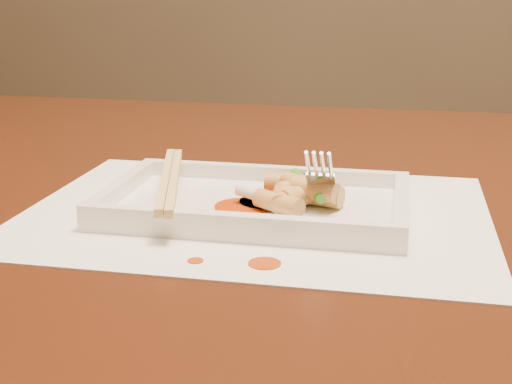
% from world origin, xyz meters
% --- Properties ---
extents(table, '(1.40, 0.90, 0.75)m').
position_xyz_m(table, '(0.00, 0.00, 0.65)').
color(table, black).
rests_on(table, ground).
extents(placemat, '(0.40, 0.30, 0.00)m').
position_xyz_m(placemat, '(0.05, -0.10, 0.75)').
color(placemat, white).
rests_on(placemat, table).
extents(sauce_splatter_a, '(0.02, 0.02, 0.00)m').
position_xyz_m(sauce_splatter_a, '(0.08, -0.21, 0.75)').
color(sauce_splatter_a, '#B03305').
rests_on(sauce_splatter_a, placemat).
extents(sauce_splatter_b, '(0.01, 0.01, 0.00)m').
position_xyz_m(sauce_splatter_b, '(0.03, -0.22, 0.75)').
color(sauce_splatter_b, '#B03305').
rests_on(sauce_splatter_b, placemat).
extents(plate_base, '(0.26, 0.16, 0.01)m').
position_xyz_m(plate_base, '(0.05, -0.10, 0.76)').
color(plate_base, white).
rests_on(plate_base, placemat).
extents(plate_rim_far, '(0.26, 0.01, 0.01)m').
position_xyz_m(plate_rim_far, '(0.05, -0.02, 0.77)').
color(plate_rim_far, white).
rests_on(plate_rim_far, plate_base).
extents(plate_rim_near, '(0.26, 0.01, 0.01)m').
position_xyz_m(plate_rim_near, '(0.05, -0.17, 0.77)').
color(plate_rim_near, white).
rests_on(plate_rim_near, plate_base).
extents(plate_rim_left, '(0.01, 0.14, 0.01)m').
position_xyz_m(plate_rim_left, '(-0.07, -0.10, 0.77)').
color(plate_rim_left, white).
rests_on(plate_rim_left, plate_base).
extents(plate_rim_right, '(0.01, 0.14, 0.01)m').
position_xyz_m(plate_rim_right, '(0.18, -0.10, 0.77)').
color(plate_rim_right, white).
rests_on(plate_rim_right, plate_base).
extents(veg_piece, '(0.05, 0.04, 0.01)m').
position_xyz_m(veg_piece, '(0.09, -0.06, 0.77)').
color(veg_piece, black).
rests_on(veg_piece, plate_base).
extents(scallion_white, '(0.04, 0.03, 0.01)m').
position_xyz_m(scallion_white, '(0.05, -0.11, 0.77)').
color(scallion_white, '#EAEACC').
rests_on(scallion_white, plate_base).
extents(scallion_green, '(0.04, 0.08, 0.01)m').
position_xyz_m(scallion_green, '(0.09, -0.08, 0.77)').
color(scallion_green, '#338D16').
rests_on(scallion_green, plate_base).
extents(chopstick_a, '(0.06, 0.19, 0.01)m').
position_xyz_m(chopstick_a, '(-0.03, -0.10, 0.78)').
color(chopstick_a, '#DAB96D').
rests_on(chopstick_a, plate_rim_near).
extents(chopstick_b, '(0.06, 0.19, 0.01)m').
position_xyz_m(chopstick_b, '(-0.02, -0.10, 0.78)').
color(chopstick_b, '#DAB96D').
rests_on(chopstick_b, plate_rim_near).
extents(fork, '(0.09, 0.10, 0.14)m').
position_xyz_m(fork, '(0.12, -0.08, 0.83)').
color(fork, silver).
rests_on(fork, plate_base).
extents(sauce_blob_0, '(0.05, 0.05, 0.00)m').
position_xyz_m(sauce_blob_0, '(0.06, -0.09, 0.76)').
color(sauce_blob_0, '#B03305').
rests_on(sauce_blob_0, plate_base).
extents(sauce_blob_1, '(0.05, 0.05, 0.00)m').
position_xyz_m(sauce_blob_1, '(0.04, -0.11, 0.76)').
color(sauce_blob_1, '#B03305').
rests_on(sauce_blob_1, plate_base).
extents(rice_cake_0, '(0.05, 0.04, 0.02)m').
position_xyz_m(rice_cake_0, '(0.08, -0.13, 0.77)').
color(rice_cake_0, tan).
rests_on(rice_cake_0, plate_base).
extents(rice_cake_1, '(0.05, 0.04, 0.02)m').
position_xyz_m(rice_cake_1, '(0.10, -0.10, 0.77)').
color(rice_cake_1, tan).
rests_on(rice_cake_1, plate_base).
extents(rice_cake_2, '(0.04, 0.03, 0.02)m').
position_xyz_m(rice_cake_2, '(0.10, -0.10, 0.78)').
color(rice_cake_2, tan).
rests_on(rice_cake_2, plate_base).
extents(rice_cake_3, '(0.05, 0.03, 0.02)m').
position_xyz_m(rice_cake_3, '(0.10, -0.09, 0.77)').
color(rice_cake_3, tan).
rests_on(rice_cake_3, plate_base).
extents(rice_cake_4, '(0.05, 0.02, 0.02)m').
position_xyz_m(rice_cake_4, '(0.08, -0.07, 0.77)').
color(rice_cake_4, tan).
rests_on(rice_cake_4, plate_base).
extents(rice_cake_5, '(0.05, 0.04, 0.02)m').
position_xyz_m(rice_cake_5, '(0.09, -0.09, 0.78)').
color(rice_cake_5, tan).
rests_on(rice_cake_5, plate_base).
extents(rice_cake_6, '(0.04, 0.05, 0.02)m').
position_xyz_m(rice_cake_6, '(0.09, -0.10, 0.77)').
color(rice_cake_6, tan).
rests_on(rice_cake_6, plate_base).
extents(rice_cake_7, '(0.02, 0.04, 0.02)m').
position_xyz_m(rice_cake_7, '(0.08, -0.11, 0.77)').
color(rice_cake_7, tan).
rests_on(rice_cake_7, plate_base).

